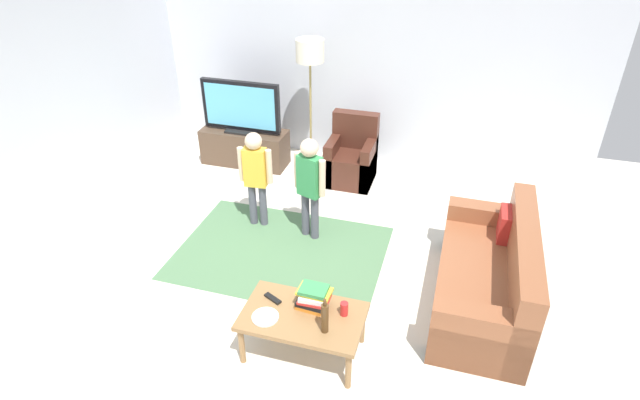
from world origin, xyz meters
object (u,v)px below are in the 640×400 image
Objects in this scene: couch at (492,280)px; child_center at (310,180)px; plate at (265,317)px; tv_remote at (273,298)px; tv_stand at (245,147)px; coffee_table at (303,319)px; bottle at (325,318)px; floor_lamp at (310,58)px; tv at (241,107)px; soda_can at (344,309)px; child_near_tv at (256,171)px; book_stack at (313,297)px; armchair at (352,159)px.

child_center is (-1.95, 0.59, 0.43)m from couch.
plate is (-1.77, -1.18, 0.14)m from couch.
tv_stand is at bearing 144.06° from tv_remote.
couch reaches higher than coffee_table.
couch is at bearing 42.79° from bottle.
floor_lamp reaches higher than plate.
tv reaches higher than soda_can.
couch is 2.13m from plate.
soda_can is 0.55× the size of plate.
child_near_tv is 2.02m from plate.
coffee_table is 0.35m from soda_can.
coffee_table is 0.20m from book_stack.
tv_remote is at bearing -151.90° from couch.
soda_can is at bearing -48.38° from child_near_tv.
floor_lamp reaches higher than book_stack.
floor_lamp reaches higher than child_near_tv.
coffee_table is 3.49× the size of book_stack.
floor_lamp is at bearing 127.91° from tv_remote.
book_stack is 0.30m from bottle.
couch is 1.01× the size of floor_lamp.
bottle is (-1.27, -1.18, 0.27)m from couch.
tv is 3.71m from soda_can.
child_center is at bearing -45.56° from tv_stand.
child_near_tv is 9.64× the size of soda_can.
child_center reaches higher than plate.
child_near_tv is 3.53× the size of bottle.
coffee_table is at bearing -113.30° from book_stack.
book_stack is (0.51, -1.52, -0.20)m from child_center.
book_stack is (0.05, 0.12, 0.15)m from coffee_table.
tv is at bearing -169.47° from floor_lamp.
book_stack is (0.37, -2.93, 0.22)m from armchair.
tv_remote is at bearing -89.66° from armchair.
child_near_tv is (0.77, -1.39, 0.45)m from tv_stand.
floor_lamp is at bearing 111.95° from soda_can.
bottle is (0.54, -3.17, 0.26)m from armchair.
child_center reaches higher than child_near_tv.
plate is at bearing -89.31° from armchair.
child_near_tv is at bearing 165.94° from couch.
floor_lamp reaches higher than bottle.
floor_lamp is at bearing 9.28° from tv_stand.
tv_remote is (-0.35, -0.02, -0.09)m from book_stack.
soda_can is at bearing -63.31° from child_center.
plate is (-0.33, -0.24, -0.09)m from book_stack.
child_center is 1.74m from coffee_table.
floor_lamp is at bearing 10.53° from tv.
tv_remote is 0.62m from soda_can.
couch is at bearing 35.32° from coffee_table.
child_near_tv is at bearing 122.98° from coffee_table.
tv is 0.92× the size of child_center.
soda_can reaches higher than plate.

